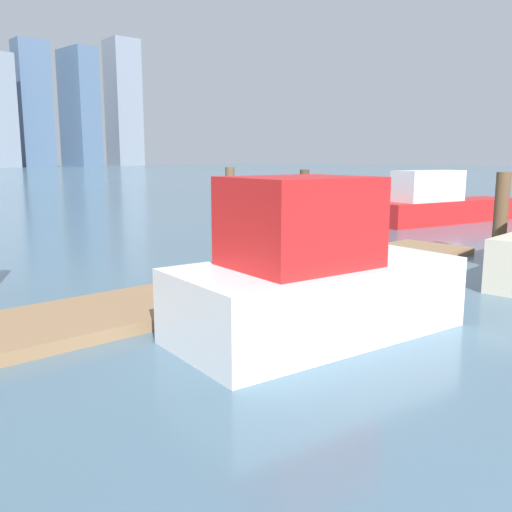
# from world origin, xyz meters

# --- Properties ---
(floating_dock) EXTENTS (13.80, 2.00, 0.18)m
(floating_dock) POSITION_xyz_m (3.40, 9.46, 0.09)
(floating_dock) COLOR #93704C
(floating_dock) RESTS_ON ground_plane
(dock_piling_0) EXTENTS (0.29, 0.29, 1.92)m
(dock_piling_0) POSITION_xyz_m (6.32, 13.13, 0.96)
(dock_piling_0) COLOR #473826
(dock_piling_0) RESTS_ON ground_plane
(dock_piling_2) EXTENTS (0.25, 0.25, 2.15)m
(dock_piling_2) POSITION_xyz_m (7.33, 11.70, 1.08)
(dock_piling_2) COLOR #473826
(dock_piling_2) RESTS_ON ground_plane
(dock_piling_3) EXTENTS (0.34, 0.34, 2.11)m
(dock_piling_3) POSITION_xyz_m (10.26, 7.84, 1.06)
(dock_piling_3) COLOR brown
(dock_piling_3) RESTS_ON ground_plane
(dock_piling_4) EXTENTS (0.29, 0.29, 2.17)m
(dock_piling_4) POSITION_xyz_m (7.62, 15.10, 1.09)
(dock_piling_4) COLOR brown
(dock_piling_4) RESTS_ON ground_plane
(moored_boat_0) EXTENTS (4.30, 2.38, 2.22)m
(moored_boat_0) POSITION_xyz_m (2.29, 6.84, 0.83)
(moored_boat_0) COLOR white
(moored_boat_0) RESTS_ON ground_plane
(moored_boat_1) EXTENTS (6.73, 2.59, 1.99)m
(moored_boat_1) POSITION_xyz_m (15.98, 12.72, 0.74)
(moored_boat_1) COLOR red
(moored_boat_1) RESTS_ON ground_plane
(skyline_tower_5) EXTENTS (8.14, 6.16, 32.15)m
(skyline_tower_5) POSITION_xyz_m (53.57, 151.64, 16.08)
(skyline_tower_5) COLOR slate
(skyline_tower_5) RESTS_ON ground_plane
(skyline_tower_6) EXTENTS (7.06, 12.58, 31.38)m
(skyline_tower_6) POSITION_xyz_m (65.54, 150.31, 15.69)
(skyline_tower_6) COLOR slate
(skyline_tower_6) RESTS_ON ground_plane
(skyline_tower_7) EXTENTS (8.52, 9.61, 36.57)m
(skyline_tower_7) POSITION_xyz_m (81.80, 155.31, 18.28)
(skyline_tower_7) COLOR gray
(skyline_tower_7) RESTS_ON ground_plane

